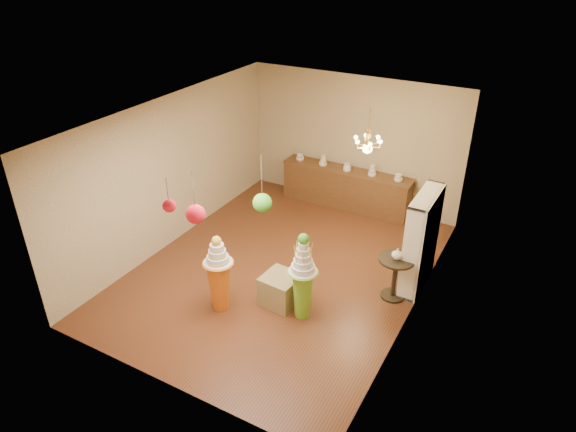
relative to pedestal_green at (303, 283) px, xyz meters
The scene contains 17 objects.
floor 1.51m from the pedestal_green, 133.42° to the left, with size 6.50×6.50×0.00m, color #532A16.
ceiling 2.72m from the pedestal_green, 133.42° to the left, with size 6.50×6.50×0.00m, color white.
wall_back 4.43m from the pedestal_green, 102.48° to the left, with size 5.00×0.04×3.00m, color tan.
wall_front 2.59m from the pedestal_green, 112.59° to the right, with size 5.00×0.04×3.00m, color tan.
wall_left 3.68m from the pedestal_green, 163.90° to the left, with size 0.04×6.50×3.00m, color tan.
wall_right 2.03m from the pedestal_green, 32.45° to the left, with size 0.04×6.50×3.00m, color tan.
pedestal_green is the anchor object (origin of this frame).
pedestal_orange 1.39m from the pedestal_green, 159.72° to the right, with size 0.49×0.49×1.41m.
burlap_riser 0.63m from the pedestal_green, 165.78° to the left, with size 0.59×0.59×0.54m, color olive.
sideboard 4.08m from the pedestal_green, 103.33° to the left, with size 3.04×0.54×1.16m.
shelving_unit 2.29m from the pedestal_green, 52.03° to the left, with size 0.33×1.20×1.80m.
round_table 1.68m from the pedestal_green, 46.16° to the left, with size 0.66×0.66×0.80m.
vase 1.69m from the pedestal_green, 46.16° to the left, with size 0.19×0.19×0.20m, color silver.
pom_red_left 2.41m from the pedestal_green, 120.54° to the right, with size 0.26×0.26×0.74m.
pom_green_mid 1.65m from the pedestal_green, 139.46° to the right, with size 0.28×0.28×0.96m.
pom_red_right 2.81m from the pedestal_green, 120.03° to the right, with size 0.17×0.17×0.48m.
chandelier 2.74m from the pedestal_green, 86.42° to the left, with size 0.54×0.54×0.85m.
Camera 1 is at (3.99, -7.00, 5.60)m, focal length 32.00 mm.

